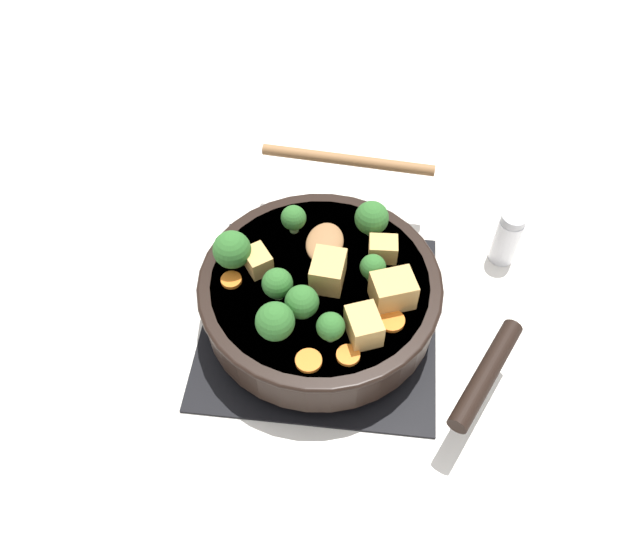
% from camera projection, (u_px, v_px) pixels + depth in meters
% --- Properties ---
extents(ground_plane, '(2.40, 2.40, 0.00)m').
position_uv_depth(ground_plane, '(320.00, 319.00, 0.84)').
color(ground_plane, white).
extents(front_burner_grate, '(0.31, 0.31, 0.03)m').
position_uv_depth(front_burner_grate, '(320.00, 314.00, 0.83)').
color(front_burner_grate, black).
rests_on(front_burner_grate, ground_plane).
extents(skillet_pan, '(0.33, 0.40, 0.06)m').
position_uv_depth(skillet_pan, '(321.00, 294.00, 0.79)').
color(skillet_pan, black).
rests_on(skillet_pan, front_burner_grate).
extents(wooden_spoon, '(0.21, 0.25, 0.02)m').
position_uv_depth(wooden_spoon, '(340.00, 192.00, 0.86)').
color(wooden_spoon, olive).
rests_on(wooden_spoon, skillet_pan).
extents(tofu_cube_center_large, '(0.05, 0.05, 0.04)m').
position_uv_depth(tofu_cube_center_large, '(364.00, 326.00, 0.71)').
color(tofu_cube_center_large, tan).
rests_on(tofu_cube_center_large, skillet_pan).
extents(tofu_cube_near_handle, '(0.03, 0.04, 0.03)m').
position_uv_depth(tofu_cube_near_handle, '(383.00, 249.00, 0.78)').
color(tofu_cube_near_handle, tan).
rests_on(tofu_cube_near_handle, skillet_pan).
extents(tofu_cube_east_chunk, '(0.05, 0.04, 0.04)m').
position_uv_depth(tofu_cube_east_chunk, '(328.00, 274.00, 0.75)').
color(tofu_cube_east_chunk, tan).
rests_on(tofu_cube_east_chunk, skillet_pan).
extents(tofu_cube_west_chunk, '(0.04, 0.04, 0.03)m').
position_uv_depth(tofu_cube_west_chunk, '(258.00, 261.00, 0.77)').
color(tofu_cube_west_chunk, tan).
rests_on(tofu_cube_west_chunk, skillet_pan).
extents(tofu_cube_back_piece, '(0.05, 0.06, 0.04)m').
position_uv_depth(tofu_cube_back_piece, '(393.00, 291.00, 0.74)').
color(tofu_cube_back_piece, tan).
rests_on(tofu_cube_back_piece, skillet_pan).
extents(broccoli_floret_near_spoon, '(0.05, 0.05, 0.05)m').
position_uv_depth(broccoli_floret_near_spoon, '(232.00, 250.00, 0.76)').
color(broccoli_floret_near_spoon, '#709956').
rests_on(broccoli_floret_near_spoon, skillet_pan).
extents(broccoli_floret_center_top, '(0.04, 0.04, 0.05)m').
position_uv_depth(broccoli_floret_center_top, '(372.00, 218.00, 0.80)').
color(broccoli_floret_center_top, '#709956').
rests_on(broccoli_floret_center_top, skillet_pan).
extents(broccoli_floret_east_rim, '(0.05, 0.05, 0.05)m').
position_uv_depth(broccoli_floret_east_rim, '(275.00, 322.00, 0.70)').
color(broccoli_floret_east_rim, '#709956').
rests_on(broccoli_floret_east_rim, skillet_pan).
extents(broccoli_floret_west_rim, '(0.03, 0.03, 0.04)m').
position_uv_depth(broccoli_floret_west_rim, '(294.00, 218.00, 0.80)').
color(broccoli_floret_west_rim, '#709956').
rests_on(broccoli_floret_west_rim, skillet_pan).
extents(broccoli_floret_north_edge, '(0.04, 0.04, 0.05)m').
position_uv_depth(broccoli_floret_north_edge, '(302.00, 302.00, 0.72)').
color(broccoli_floret_north_edge, '#709956').
rests_on(broccoli_floret_north_edge, skillet_pan).
extents(broccoli_floret_south_cluster, '(0.03, 0.03, 0.04)m').
position_uv_depth(broccoli_floret_south_cluster, '(373.00, 268.00, 0.76)').
color(broccoli_floret_south_cluster, '#709956').
rests_on(broccoli_floret_south_cluster, skillet_pan).
extents(broccoli_floret_mid_floret, '(0.04, 0.04, 0.04)m').
position_uv_depth(broccoli_floret_mid_floret, '(277.00, 284.00, 0.74)').
color(broccoli_floret_mid_floret, '#709956').
rests_on(broccoli_floret_mid_floret, skillet_pan).
extents(broccoli_floret_small_inner, '(0.03, 0.03, 0.04)m').
position_uv_depth(broccoli_floret_small_inner, '(331.00, 327.00, 0.70)').
color(broccoli_floret_small_inner, '#709956').
rests_on(broccoli_floret_small_inner, skillet_pan).
extents(carrot_slice_orange_thin, '(0.03, 0.03, 0.01)m').
position_uv_depth(carrot_slice_orange_thin, '(312.00, 361.00, 0.70)').
color(carrot_slice_orange_thin, orange).
rests_on(carrot_slice_orange_thin, skillet_pan).
extents(carrot_slice_near_center, '(0.03, 0.03, 0.01)m').
position_uv_depth(carrot_slice_near_center, '(231.00, 280.00, 0.77)').
color(carrot_slice_near_center, orange).
rests_on(carrot_slice_near_center, skillet_pan).
extents(carrot_slice_edge_slice, '(0.03, 0.03, 0.01)m').
position_uv_depth(carrot_slice_edge_slice, '(392.00, 321.00, 0.73)').
color(carrot_slice_edge_slice, orange).
rests_on(carrot_slice_edge_slice, skillet_pan).
extents(carrot_slice_under_broccoli, '(0.03, 0.03, 0.01)m').
position_uv_depth(carrot_slice_under_broccoli, '(348.00, 355.00, 0.71)').
color(carrot_slice_under_broccoli, orange).
rests_on(carrot_slice_under_broccoli, skillet_pan).
extents(salt_shaker, '(0.04, 0.04, 0.09)m').
position_uv_depth(salt_shaker, '(507.00, 238.00, 0.87)').
color(salt_shaker, white).
rests_on(salt_shaker, ground_plane).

